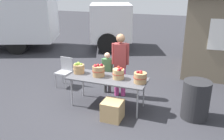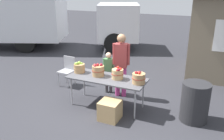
# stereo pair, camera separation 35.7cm
# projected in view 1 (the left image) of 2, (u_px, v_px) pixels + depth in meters

# --- Properties ---
(ground_plane) EXTENTS (40.00, 40.00, 0.00)m
(ground_plane) POSITION_uv_depth(u_px,v_px,m) (108.00, 106.00, 5.94)
(ground_plane) COLOR #2D2D33
(market_table) EXTENTS (1.90, 0.76, 0.75)m
(market_table) POSITION_uv_depth(u_px,v_px,m) (108.00, 80.00, 5.71)
(market_table) COLOR #4C4C51
(market_table) RESTS_ON ground
(apple_basket_green_0) EXTENTS (0.29, 0.29, 0.28)m
(apple_basket_green_0) POSITION_uv_depth(u_px,v_px,m) (79.00, 68.00, 5.97)
(apple_basket_green_0) COLOR #A87F51
(apple_basket_green_0) RESTS_ON market_table
(apple_basket_red_0) EXTENTS (0.31, 0.31, 0.32)m
(apple_basket_red_0) POSITION_uv_depth(u_px,v_px,m) (98.00, 71.00, 5.76)
(apple_basket_red_0) COLOR #A87F51
(apple_basket_red_0) RESTS_ON market_table
(apple_basket_red_1) EXTENTS (0.29, 0.29, 0.30)m
(apple_basket_red_1) POSITION_uv_depth(u_px,v_px,m) (118.00, 74.00, 5.60)
(apple_basket_red_1) COLOR tan
(apple_basket_red_1) RESTS_ON market_table
(apple_basket_red_2) EXTENTS (0.31, 0.31, 0.29)m
(apple_basket_red_2) POSITION_uv_depth(u_px,v_px,m) (140.00, 77.00, 5.37)
(apple_basket_red_2) COLOR #A87F51
(apple_basket_red_2) RESTS_ON market_table
(vendor_adult) EXTENTS (0.44, 0.29, 1.69)m
(vendor_adult) POSITION_uv_depth(u_px,v_px,m) (120.00, 60.00, 6.18)
(vendor_adult) COLOR #CC3F8C
(vendor_adult) RESTS_ON ground
(child_customer) EXTENTS (0.29, 0.22, 1.15)m
(child_customer) POSITION_uv_depth(u_px,v_px,m) (107.00, 69.00, 6.48)
(child_customer) COLOR #3F3F3F
(child_customer) RESTS_ON ground
(box_truck) EXTENTS (7.93, 4.95, 2.75)m
(box_truck) POSITION_uv_depth(u_px,v_px,m) (32.00, 17.00, 10.85)
(box_truck) COLOR silver
(box_truck) RESTS_ON ground
(folding_chair) EXTENTS (0.42, 0.42, 0.86)m
(folding_chair) POSITION_uv_depth(u_px,v_px,m) (65.00, 70.00, 6.97)
(folding_chair) COLOR #99999E
(folding_chair) RESTS_ON ground
(trash_barrel) EXTENTS (0.60, 0.60, 0.88)m
(trash_barrel) POSITION_uv_depth(u_px,v_px,m) (196.00, 100.00, 5.29)
(trash_barrel) COLOR #262628
(trash_barrel) RESTS_ON ground
(produce_crate) EXTENTS (0.44, 0.44, 0.44)m
(produce_crate) POSITION_uv_depth(u_px,v_px,m) (113.00, 110.00, 5.29)
(produce_crate) COLOR tan
(produce_crate) RESTS_ON ground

